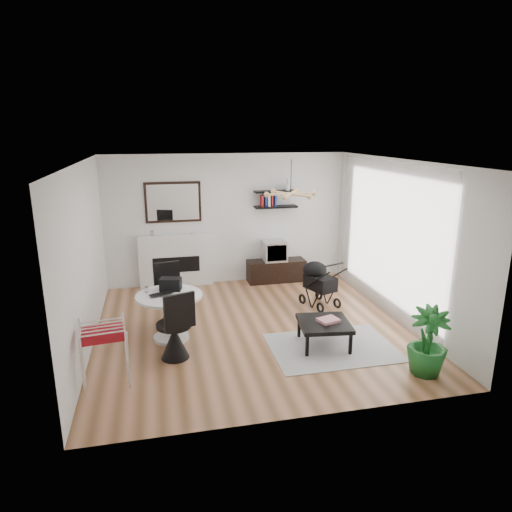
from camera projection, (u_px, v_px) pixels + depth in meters
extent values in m
plane|color=brown|center=(253.00, 328.00, 7.52)|extent=(5.00, 5.00, 0.00)
plane|color=white|center=(252.00, 161.00, 6.80)|extent=(5.00, 5.00, 0.00)
plane|color=white|center=(227.00, 219.00, 9.51)|extent=(5.00, 0.00, 5.00)
plane|color=white|center=(85.00, 258.00, 6.63)|extent=(0.00, 5.00, 5.00)
plane|color=white|center=(397.00, 241.00, 7.68)|extent=(0.00, 5.00, 5.00)
cube|color=white|center=(386.00, 238.00, 7.85)|extent=(0.04, 3.60, 2.60)
cube|color=white|center=(176.00, 260.00, 9.42)|extent=(1.50, 0.15, 1.10)
cube|color=black|center=(176.00, 264.00, 9.38)|extent=(0.95, 0.06, 0.32)
cube|color=black|center=(173.00, 202.00, 9.16)|extent=(1.12, 0.03, 0.82)
cube|color=white|center=(173.00, 202.00, 9.14)|extent=(1.02, 0.01, 0.72)
cube|color=black|center=(276.00, 207.00, 9.53)|extent=(0.90, 0.25, 0.04)
cube|color=black|center=(276.00, 191.00, 9.44)|extent=(0.90, 0.25, 0.04)
cube|color=black|center=(276.00, 271.00, 9.80)|extent=(1.24, 0.43, 0.46)
cube|color=silver|center=(274.00, 251.00, 9.68)|extent=(0.49, 0.42, 0.42)
cube|color=black|center=(277.00, 253.00, 9.48)|extent=(0.41, 0.01, 0.34)
cylinder|color=white|center=(171.00, 337.00, 7.11)|extent=(0.54, 0.54, 0.06)
cylinder|color=white|center=(170.00, 317.00, 7.01)|extent=(0.14, 0.14, 0.64)
cylinder|color=white|center=(169.00, 296.00, 6.92)|extent=(1.01, 1.01, 0.04)
imported|color=black|center=(163.00, 295.00, 6.85)|extent=(0.41, 0.34, 0.03)
cube|color=black|center=(171.00, 284.00, 7.09)|extent=(0.36, 0.27, 0.19)
cube|color=beige|center=(180.00, 297.00, 6.82)|extent=(0.38, 0.35, 0.01)
cylinder|color=white|center=(147.00, 290.00, 7.01)|extent=(0.05, 0.05, 0.09)
cylinder|color=black|center=(171.00, 296.00, 7.55)|extent=(0.49, 0.49, 0.06)
cone|color=black|center=(171.00, 311.00, 7.62)|extent=(0.40, 0.40, 0.46)
cube|color=black|center=(167.00, 276.00, 7.67)|extent=(0.44, 0.13, 0.50)
cylinder|color=black|center=(174.00, 325.00, 6.41)|extent=(0.49, 0.49, 0.06)
cone|color=black|center=(175.00, 342.00, 6.48)|extent=(0.40, 0.40, 0.47)
cube|color=black|center=(180.00, 312.00, 6.15)|extent=(0.43, 0.20, 0.50)
cube|color=maroon|center=(103.00, 333.00, 5.58)|extent=(0.52, 0.34, 0.13)
cube|color=black|center=(320.00, 283.00, 8.37)|extent=(0.54, 0.65, 0.26)
ellipsoid|color=black|center=(315.00, 270.00, 8.45)|extent=(0.44, 0.44, 0.31)
cylinder|color=black|center=(334.00, 265.00, 7.97)|extent=(0.39, 0.17, 0.03)
torus|color=black|center=(302.00, 299.00, 8.57)|extent=(0.11, 0.20, 0.19)
torus|color=black|center=(319.00, 295.00, 8.78)|extent=(0.11, 0.20, 0.19)
torus|color=black|center=(320.00, 308.00, 8.15)|extent=(0.11, 0.20, 0.19)
torus|color=black|center=(337.00, 303.00, 8.36)|extent=(0.11, 0.20, 0.19)
cube|color=#ABABAB|center=(332.00, 347.00, 6.83)|extent=(1.83, 1.32, 0.01)
cube|color=black|center=(324.00, 324.00, 6.80)|extent=(0.83, 0.83, 0.06)
cube|color=black|center=(307.00, 346.00, 6.52)|extent=(0.04, 0.04, 0.32)
cube|color=black|center=(350.00, 344.00, 6.57)|extent=(0.04, 0.04, 0.32)
cube|color=black|center=(299.00, 327.00, 7.13)|extent=(0.04, 0.04, 0.32)
cube|color=black|center=(339.00, 326.00, 7.18)|extent=(0.04, 0.04, 0.32)
cube|color=#D53543|center=(328.00, 320.00, 6.79)|extent=(0.35, 0.31, 0.04)
imported|color=#1C6223|center=(428.00, 342.00, 5.99)|extent=(0.66, 0.66, 0.93)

